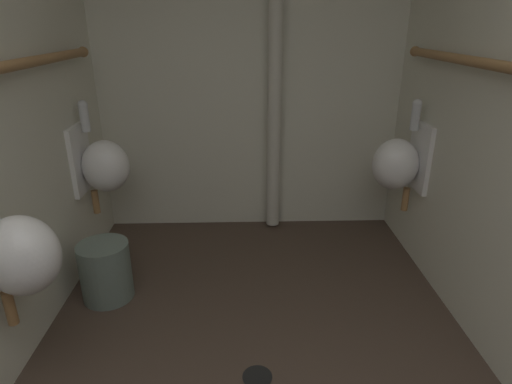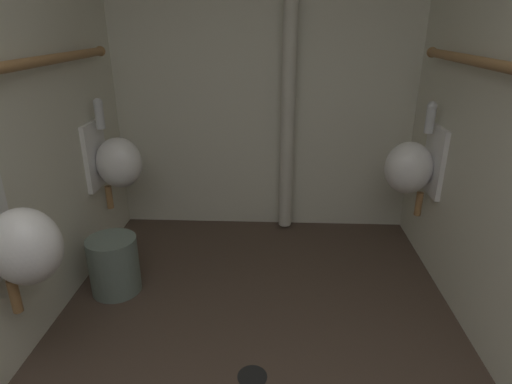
{
  "view_description": "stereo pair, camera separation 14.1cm",
  "coord_description": "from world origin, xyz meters",
  "views": [
    {
      "loc": [
        -0.05,
        0.07,
        1.54
      ],
      "look_at": [
        0.0,
        1.89,
        0.81
      ],
      "focal_mm": 29.85,
      "sensor_mm": 36.0,
      "label": 1
    },
    {
      "loc": [
        0.09,
        0.07,
        1.54
      ],
      "look_at": [
        0.0,
        1.89,
        0.81
      ],
      "focal_mm": 29.85,
      "sensor_mm": 36.0,
      "label": 2
    }
  ],
  "objects": [
    {
      "name": "urinal_left_far",
      "position": [
        -0.97,
        2.72,
        0.68
      ],
      "size": [
        0.32,
        0.3,
        0.76
      ],
      "color": "white"
    },
    {
      "name": "urinal_left_mid",
      "position": [
        -0.97,
        1.58,
        0.68
      ],
      "size": [
        0.32,
        0.3,
        0.76
      ],
      "color": "white"
    },
    {
      "name": "floor_drain",
      "position": [
        0.0,
        1.58,
        0.0
      ],
      "size": [
        0.14,
        0.14,
        0.01
      ],
      "primitive_type": "cylinder",
      "color": "black",
      "rests_on": "ground"
    },
    {
      "name": "waste_bin",
      "position": [
        -0.87,
        2.24,
        0.18
      ],
      "size": [
        0.29,
        0.29,
        0.35
      ],
      "primitive_type": "cylinder",
      "color": "slate",
      "rests_on": "ground"
    },
    {
      "name": "wall_back",
      "position": [
        0.0,
        3.26,
        1.28
      ],
      "size": [
        2.35,
        0.06,
        2.57
      ],
      "primitive_type": "cube",
      "color": "silver",
      "rests_on": "ground"
    },
    {
      "name": "floor",
      "position": [
        0.0,
        1.62,
        -0.04
      ],
      "size": [
        2.35,
        3.35,
        0.08
      ],
      "primitive_type": "cube",
      "color": "#47382D",
      "rests_on": "ground"
    },
    {
      "name": "standpipe_back_wall",
      "position": [
        0.18,
        3.15,
        1.28
      ],
      "size": [
        0.1,
        0.1,
        2.52
      ],
      "primitive_type": "cylinder",
      "color": "beige",
      "rests_on": "ground"
    },
    {
      "name": "urinal_right_mid",
      "position": [
        0.97,
        2.7,
        0.68
      ],
      "size": [
        0.32,
        0.3,
        0.76
      ],
      "color": "white"
    }
  ]
}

